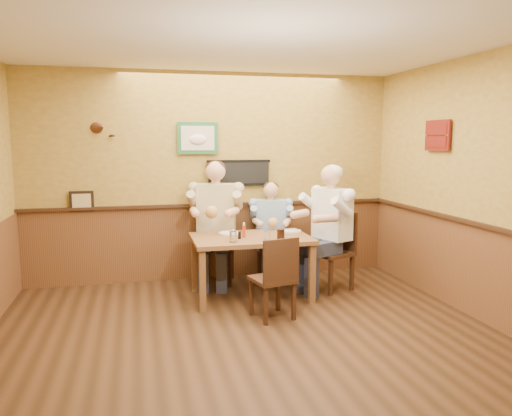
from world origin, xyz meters
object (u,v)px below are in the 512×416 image
Objects in this scene: hot_sauce_bottle at (244,231)px; salt_shaker at (233,233)px; chair_right_end at (331,251)px; cola_tumbler at (281,234)px; water_glass_mid at (267,235)px; chair_back_left at (217,245)px; water_glass_left at (233,237)px; chair_near_side at (272,277)px; diner_white_elder at (332,234)px; pepper_shaker at (239,235)px; chair_back_right at (271,248)px; diner_tan_shirt at (216,229)px; diner_blue_polo at (271,235)px; dining_table at (251,244)px.

salt_shaker is (-0.11, 0.09, -0.04)m from hot_sauce_bottle.
chair_right_end is 8.46× the size of cola_tumbler.
hot_sauce_bottle reaches higher than water_glass_mid.
chair_back_left reaches higher than chair_right_end.
chair_near_side is at bearing -54.71° from water_glass_left.
diner_white_elder is 16.22× the size of pepper_shaker.
chair_back_right is 7.67× the size of water_glass_mid.
water_glass_mid is (0.07, 0.48, 0.36)m from chair_near_side.
diner_tan_shirt is 16.62× the size of pepper_shaker.
cola_tumbler is at bearing -87.36° from chair_back_right.
chair_near_side is 0.75× the size of diner_blue_polo.
diner_white_elder is 1.38m from water_glass_left.
diner_white_elder reaches higher than chair_near_side.
chair_near_side is at bearing -71.33° from salt_shaker.
chair_near_side is 0.63× the size of diner_white_elder.
chair_back_right is 0.57× the size of diner_tan_shirt.
dining_table is 0.41m from water_glass_left.
chair_back_right is 10.49× the size of salt_shaker.
salt_shaker is at bearing -66.26° from diner_tan_shirt.
dining_table is at bearing -51.91° from chair_back_left.
hot_sauce_bottle is at bearing 155.24° from cola_tumbler.
chair_right_end is 0.83× the size of diner_blue_polo.
chair_near_side is 10.17× the size of pepper_shaker.
chair_back_right is at bearing 20.83° from chair_back_left.
water_glass_left is at bearing -135.29° from dining_table.
dining_table is 12.79× the size of water_glass_mid.
chair_near_side reaches higher than water_glass_mid.
pepper_shaker is (0.11, 0.16, -0.02)m from water_glass_left.
diner_tan_shirt is (-0.37, 1.47, 0.28)m from chair_near_side.
water_glass_left is 0.33m from salt_shaker.
water_glass_left is 0.76× the size of hot_sauce_bottle.
chair_back_left is at bearing -137.99° from chair_right_end.
chair_right_end reaches higher than cola_tumbler.
cola_tumbler is 0.48m from pepper_shaker.
chair_back_right is at bearing 48.01° from salt_shaker.
chair_right_end is 1.03m from water_glass_mid.
chair_near_side reaches higher than chair_back_right.
dining_table is 1.37× the size of chair_back_left.
cola_tumbler is (-0.75, -0.30, 0.31)m from chair_right_end.
water_glass_mid is 0.18m from cola_tumbler.
diner_white_elder is at bearing 8.55° from pepper_shaker.
hot_sauce_bottle is (-0.40, 0.19, 0.02)m from cola_tumbler.
cola_tumbler is at bearing -87.36° from diner_blue_polo.
chair_back_left is at bearing 105.31° from hot_sauce_bottle.
dining_table is 0.77m from chair_near_side.
water_glass_mid is (-0.33, -1.05, 0.39)m from chair_back_right.
chair_back_right is at bearing 55.49° from pepper_shaker.
dining_table is at bearing -108.46° from chair_right_end.
chair_back_right is 9.54× the size of pepper_shaker.
diner_tan_shirt is at bearing 91.87° from water_glass_left.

